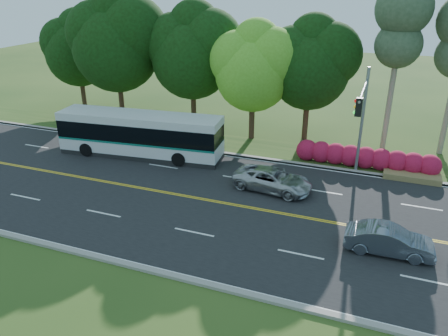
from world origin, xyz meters
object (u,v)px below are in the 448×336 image
(transit_bus, at_px, (140,135))
(suv, at_px, (273,180))
(sedan, at_px, (389,240))
(traffic_signal, at_px, (362,112))

(transit_bus, relative_size, suv, 2.50)
(transit_bus, relative_size, sedan, 2.97)
(transit_bus, xyz_separation_m, sedan, (17.27, -6.67, -0.87))
(suv, bearing_deg, sedan, -116.67)
(sedan, relative_size, suv, 0.84)
(traffic_signal, relative_size, sedan, 1.72)
(traffic_signal, height_order, transit_bus, traffic_signal)
(sedan, xyz_separation_m, suv, (-6.83, 4.56, 0.00))
(sedan, height_order, suv, suv)
(transit_bus, distance_m, suv, 10.69)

